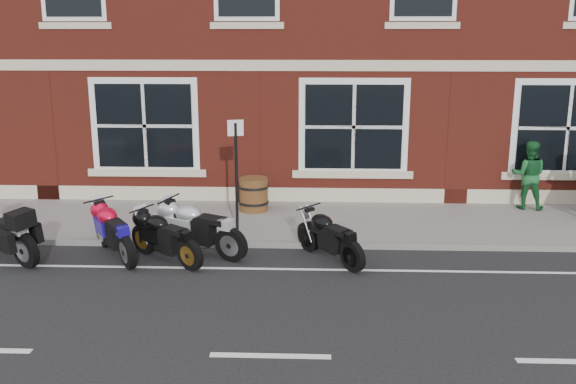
% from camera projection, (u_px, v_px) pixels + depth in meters
% --- Properties ---
extents(ground, '(80.00, 80.00, 0.00)m').
position_uv_depth(ground, '(281.00, 273.00, 11.35)').
color(ground, black).
rests_on(ground, ground).
extents(sidewalk, '(30.00, 3.00, 0.12)m').
position_uv_depth(sidewalk, '(288.00, 222.00, 14.24)').
color(sidewalk, slate).
rests_on(sidewalk, ground).
extents(kerb, '(30.00, 0.16, 0.12)m').
position_uv_depth(kerb, '(285.00, 244.00, 12.71)').
color(kerb, slate).
rests_on(kerb, ground).
extents(moto_touring_silver, '(1.90, 1.33, 1.44)m').
position_uv_depth(moto_touring_silver, '(0.00, 228.00, 11.98)').
color(moto_touring_silver, black).
rests_on(moto_touring_silver, ground).
extents(moto_sport_red, '(1.29, 1.78, 0.93)m').
position_uv_depth(moto_sport_red, '(115.00, 229.00, 12.10)').
color(moto_sport_red, black).
rests_on(moto_sport_red, ground).
extents(moto_sport_black, '(1.59, 1.32, 0.87)m').
position_uv_depth(moto_sport_black, '(166.00, 235.00, 11.84)').
color(moto_sport_black, black).
rests_on(moto_sport_black, ground).
extents(moto_sport_silver, '(1.96, 1.15, 0.97)m').
position_uv_depth(moto_sport_silver, '(198.00, 226.00, 12.22)').
color(moto_sport_silver, black).
rests_on(moto_sport_silver, ground).
extents(moto_naked_black, '(1.23, 1.64, 0.87)m').
position_uv_depth(moto_naked_black, '(330.00, 235.00, 11.89)').
color(moto_naked_black, black).
rests_on(moto_naked_black, ground).
extents(pedestrian_right, '(0.92, 0.80, 1.61)m').
position_uv_depth(pedestrian_right, '(529.00, 175.00, 14.91)').
color(pedestrian_right, '#195728').
rests_on(pedestrian_right, sidewalk).
extents(barrel_planter, '(0.70, 0.70, 0.77)m').
position_uv_depth(barrel_planter, '(254.00, 194.00, 14.83)').
color(barrel_planter, '#4E3415').
rests_on(barrel_planter, sidewalk).
extents(parking_sign, '(0.32, 0.11, 2.31)m').
position_uv_depth(parking_sign, '(236.00, 167.00, 13.17)').
color(parking_sign, black).
rests_on(parking_sign, sidewalk).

